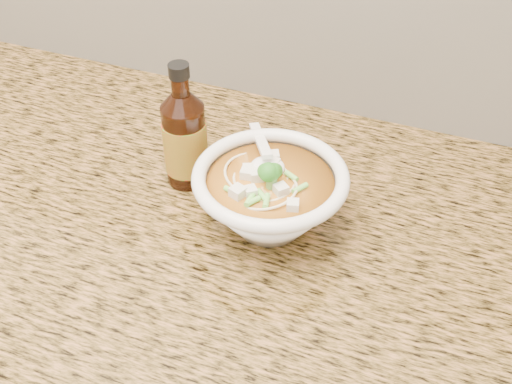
% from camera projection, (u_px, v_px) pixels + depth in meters
% --- Properties ---
extents(cabinet, '(4.00, 0.65, 0.86)m').
position_uv_depth(cabinet, '(113.00, 356.00, 1.27)').
color(cabinet, black).
rests_on(cabinet, ground).
extents(counter_slab, '(4.00, 0.68, 0.04)m').
position_uv_depth(counter_slab, '(71.00, 182.00, 0.98)').
color(counter_slab, '#996438').
rests_on(counter_slab, cabinet).
extents(soup_bowl, '(0.20, 0.22, 0.11)m').
position_uv_depth(soup_bowl, '(270.00, 198.00, 0.84)').
color(soup_bowl, white).
rests_on(soup_bowl, counter_slab).
extents(hot_sauce_bottle, '(0.07, 0.07, 0.19)m').
position_uv_depth(hot_sauce_bottle, '(185.00, 139.00, 0.90)').
color(hot_sauce_bottle, '#341407').
rests_on(hot_sauce_bottle, counter_slab).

